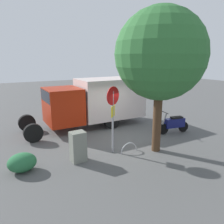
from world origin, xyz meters
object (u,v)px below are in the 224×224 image
at_px(stop_sign, 113,110).
at_px(utility_cabinet, 78,147).
at_px(motorcycle, 174,124).
at_px(bike_rack_hoop, 129,152).
at_px(box_truck_near, 95,100).
at_px(street_tree, 160,55).

relative_size(stop_sign, utility_cabinet, 2.36).
height_order(motorcycle, utility_cabinet, motorcycle).
distance_m(utility_cabinet, bike_rack_hoop, 2.28).
height_order(box_truck_near, bike_rack_hoop, box_truck_near).
bearing_deg(motorcycle, street_tree, 38.78).
distance_m(box_truck_near, utility_cabinet, 4.70).
bearing_deg(utility_cabinet, box_truck_near, -122.59).
height_order(box_truck_near, motorcycle, box_truck_near).
xyz_separation_m(motorcycle, street_tree, (2.33, 1.31, 3.50)).
distance_m(stop_sign, utility_cabinet, 2.03).
relative_size(stop_sign, street_tree, 0.48).
distance_m(stop_sign, bike_rack_hoop, 1.99).
bearing_deg(utility_cabinet, street_tree, 168.84).
relative_size(utility_cabinet, bike_rack_hoop, 1.40).
bearing_deg(motorcycle, box_truck_near, -36.28).
relative_size(box_truck_near, motorcycle, 3.88).
bearing_deg(bike_rack_hoop, motorcycle, -165.53).
distance_m(motorcycle, street_tree, 4.40).
xyz_separation_m(street_tree, utility_cabinet, (3.30, -0.65, -3.43)).
xyz_separation_m(motorcycle, bike_rack_hoop, (3.44, 0.89, -0.52)).
height_order(utility_cabinet, bike_rack_hoop, utility_cabinet).
height_order(box_truck_near, street_tree, street_tree).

